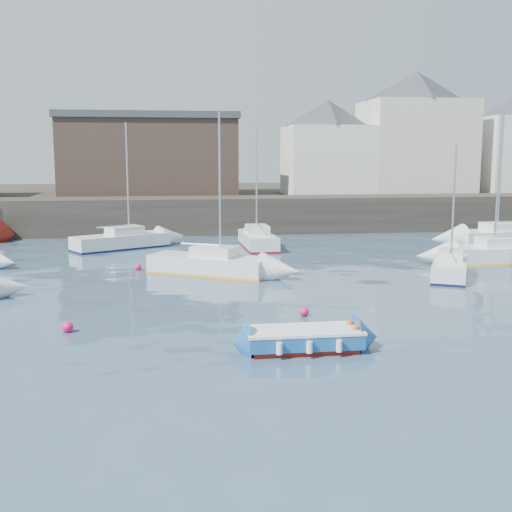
{
  "coord_description": "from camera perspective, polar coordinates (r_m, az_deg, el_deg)",
  "views": [
    {
      "loc": [
        -4.33,
        -19.62,
        6.5
      ],
      "look_at": [
        0.0,
        12.0,
        1.5
      ],
      "focal_mm": 45.0,
      "sensor_mm": 36.0,
      "label": 1
    }
  ],
  "objects": [
    {
      "name": "sailboat_h",
      "position": [
        46.22,
        -11.9,
        1.34
      ],
      "size": [
        6.99,
        5.38,
        8.8
      ],
      "color": "white",
      "rests_on": "ground"
    },
    {
      "name": "water",
      "position": [
        21.12,
        4.48,
        -9.05
      ],
      "size": [
        220.0,
        220.0,
        0.0
      ],
      "primitive_type": "plane",
      "color": "#2D4760",
      "rests_on": "ground"
    },
    {
      "name": "blue_dinghy",
      "position": [
        21.82,
        4.23,
        -7.31
      ],
      "size": [
        3.92,
        2.05,
        0.75
      ],
      "color": "maroon",
      "rests_on": "ground"
    },
    {
      "name": "buoy_mid",
      "position": [
        26.47,
        4.3,
        -5.34
      ],
      "size": [
        0.39,
        0.39,
        0.39
      ],
      "primitive_type": "sphere",
      "color": "#FF0F58",
      "rests_on": "ground"
    },
    {
      "name": "sailboat_c",
      "position": [
        36.14,
        16.88,
        -0.98
      ],
      "size": [
        3.93,
        5.55,
        7.05
      ],
      "color": "white",
      "rests_on": "ground"
    },
    {
      "name": "buoy_near",
      "position": [
        25.04,
        -16.38,
        -6.51
      ],
      "size": [
        0.42,
        0.42,
        0.42
      ],
      "primitive_type": "sphere",
      "color": "#FF0F58",
      "rests_on": "ground"
    },
    {
      "name": "buoy_far",
      "position": [
        37.46,
        -10.41,
        -1.24
      ],
      "size": [
        0.39,
        0.39,
        0.39
      ],
      "primitive_type": "sphere",
      "color": "#FF0F58",
      "rests_on": "ground"
    },
    {
      "name": "bldg_east_a",
      "position": [
        66.29,
        13.98,
        10.64
      ],
      "size": [
        13.36,
        13.36,
        11.8
      ],
      "color": "beige",
      "rests_on": "land_strip"
    },
    {
      "name": "sailboat_f",
      "position": [
        45.82,
        0.17,
        1.47
      ],
      "size": [
        2.2,
        6.34,
        8.17
      ],
      "color": "white",
      "rests_on": "ground"
    },
    {
      "name": "sailboat_b",
      "position": [
        35.56,
        -4.11,
        -0.71
      ],
      "size": [
        7.02,
        5.37,
        8.82
      ],
      "color": "white",
      "rests_on": "ground"
    },
    {
      "name": "quay_wall",
      "position": [
        55.02,
        -3.26,
        3.68
      ],
      "size": [
        90.0,
        5.0,
        3.0
      ],
      "primitive_type": "cube",
      "color": "#28231E",
      "rests_on": "ground"
    },
    {
      "name": "bldg_east_d",
      "position": [
        63.02,
        6.37,
        9.63
      ],
      "size": [
        11.14,
        11.14,
        8.95
      ],
      "color": "white",
      "rests_on": "land_strip"
    },
    {
      "name": "warehouse",
      "position": [
        62.65,
        -9.44,
        8.89
      ],
      "size": [
        16.4,
        10.4,
        7.6
      ],
      "color": "#3D2D26",
      "rests_on": "land_strip"
    },
    {
      "name": "sailboat_g",
      "position": [
        51.32,
        21.31,
        1.67
      ],
      "size": [
        8.26,
        3.43,
        10.16
      ],
      "color": "white",
      "rests_on": "ground"
    },
    {
      "name": "land_strip",
      "position": [
        72.93,
        -4.39,
        4.87
      ],
      "size": [
        90.0,
        32.0,
        2.8
      ],
      "primitive_type": "cube",
      "color": "#28231E",
      "rests_on": "ground"
    },
    {
      "name": "sailboat_d",
      "position": [
        42.21,
        21.22,
        0.22
      ],
      "size": [
        7.4,
        2.41,
        9.43
      ],
      "color": "white",
      "rests_on": "ground"
    }
  ]
}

